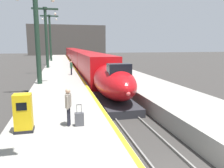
{
  "coord_description": "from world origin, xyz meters",
  "views": [
    {
      "loc": [
        -3.99,
        -5.33,
        4.61
      ],
      "look_at": [
        -0.32,
        10.16,
        1.8
      ],
      "focal_mm": 35.32,
      "sensor_mm": 36.0,
      "label": 1
    }
  ],
  "objects_px": {
    "passenger_near_edge": "(68,104)",
    "passenger_mid_platform": "(71,67)",
    "station_column_mid": "(37,27)",
    "station_column_distant": "(50,34)",
    "ticket_machine_yellow": "(23,114)",
    "station_column_far": "(46,32)",
    "rolling_suitcase": "(79,119)",
    "highspeed_train_main": "(78,57)"
  },
  "relations": [
    {
      "from": "station_column_distant",
      "to": "passenger_near_edge",
      "type": "distance_m",
      "value": 43.59
    },
    {
      "from": "passenger_mid_platform",
      "to": "ticket_machine_yellow",
      "type": "distance_m",
      "value": 17.89
    },
    {
      "from": "station_column_distant",
      "to": "passenger_near_edge",
      "type": "bearing_deg",
      "value": -87.09
    },
    {
      "from": "ticket_machine_yellow",
      "to": "highspeed_train_main",
      "type": "bearing_deg",
      "value": 82.2
    },
    {
      "from": "station_column_mid",
      "to": "passenger_mid_platform",
      "type": "bearing_deg",
      "value": 60.01
    },
    {
      "from": "station_column_far",
      "to": "rolling_suitcase",
      "type": "relative_size",
      "value": 9.49
    },
    {
      "from": "highspeed_train_main",
      "to": "station_column_distant",
      "type": "relative_size",
      "value": 7.45
    },
    {
      "from": "passenger_mid_platform",
      "to": "station_column_mid",
      "type": "bearing_deg",
      "value": -119.99
    },
    {
      "from": "station_column_far",
      "to": "station_column_distant",
      "type": "distance_m",
      "value": 16.18
    },
    {
      "from": "highspeed_train_main",
      "to": "passenger_near_edge",
      "type": "bearing_deg",
      "value": -95.26
    },
    {
      "from": "highspeed_train_main",
      "to": "station_column_distant",
      "type": "distance_m",
      "value": 8.4
    },
    {
      "from": "highspeed_train_main",
      "to": "rolling_suitcase",
      "type": "bearing_deg",
      "value": -94.6
    },
    {
      "from": "station_column_mid",
      "to": "station_column_far",
      "type": "height_order",
      "value": "station_column_far"
    },
    {
      "from": "station_column_mid",
      "to": "ticket_machine_yellow",
      "type": "relative_size",
      "value": 5.31
    },
    {
      "from": "rolling_suitcase",
      "to": "ticket_machine_yellow",
      "type": "distance_m",
      "value": 2.35
    },
    {
      "from": "station_column_far",
      "to": "ticket_machine_yellow",
      "type": "height_order",
      "value": "station_column_far"
    },
    {
      "from": "station_column_far",
      "to": "rolling_suitcase",
      "type": "distance_m",
      "value": 27.84
    },
    {
      "from": "station_column_far",
      "to": "rolling_suitcase",
      "type": "height_order",
      "value": "station_column_far"
    },
    {
      "from": "passenger_near_edge",
      "to": "passenger_mid_platform",
      "type": "relative_size",
      "value": 1.0
    },
    {
      "from": "station_column_mid",
      "to": "station_column_far",
      "type": "relative_size",
      "value": 0.91
    },
    {
      "from": "passenger_near_edge",
      "to": "passenger_mid_platform",
      "type": "height_order",
      "value": "same"
    },
    {
      "from": "station_column_far",
      "to": "ticket_machine_yellow",
      "type": "bearing_deg",
      "value": -89.27
    },
    {
      "from": "highspeed_train_main",
      "to": "passenger_mid_platform",
      "type": "relative_size",
      "value": 45.17
    },
    {
      "from": "passenger_near_edge",
      "to": "ticket_machine_yellow",
      "type": "bearing_deg",
      "value": -171.57
    },
    {
      "from": "highspeed_train_main",
      "to": "passenger_mid_platform",
      "type": "xyz_separation_m",
      "value": [
        -2.68,
        -22.85,
        0.07
      ]
    },
    {
      "from": "station_column_mid",
      "to": "station_column_far",
      "type": "bearing_deg",
      "value": 90.0
    },
    {
      "from": "passenger_mid_platform",
      "to": "ticket_machine_yellow",
      "type": "height_order",
      "value": "passenger_mid_platform"
    },
    {
      "from": "station_column_mid",
      "to": "station_column_distant",
      "type": "bearing_deg",
      "value": 90.0
    },
    {
      "from": "highspeed_train_main",
      "to": "rolling_suitcase",
      "type": "relative_size",
      "value": 77.74
    },
    {
      "from": "highspeed_train_main",
      "to": "passenger_mid_platform",
      "type": "height_order",
      "value": "highspeed_train_main"
    },
    {
      "from": "station_column_mid",
      "to": "ticket_machine_yellow",
      "type": "xyz_separation_m",
      "value": [
        0.35,
        -12.06,
        -4.42
      ]
    },
    {
      "from": "station_column_distant",
      "to": "passenger_mid_platform",
      "type": "xyz_separation_m",
      "value": [
        3.22,
        -25.86,
        -5.1
      ]
    },
    {
      "from": "station_column_far",
      "to": "station_column_distant",
      "type": "xyz_separation_m",
      "value": [
        0.0,
        16.17,
        0.49
      ]
    },
    {
      "from": "rolling_suitcase",
      "to": "ticket_machine_yellow",
      "type": "relative_size",
      "value": 0.61
    },
    {
      "from": "ticket_machine_yellow",
      "to": "passenger_mid_platform",
      "type": "bearing_deg",
      "value": 80.75
    },
    {
      "from": "passenger_mid_platform",
      "to": "rolling_suitcase",
      "type": "height_order",
      "value": "passenger_mid_platform"
    },
    {
      "from": "station_column_mid",
      "to": "passenger_mid_platform",
      "type": "relative_size",
      "value": 5.03
    },
    {
      "from": "station_column_far",
      "to": "station_column_distant",
      "type": "bearing_deg",
      "value": 90.0
    },
    {
      "from": "passenger_near_edge",
      "to": "passenger_mid_platform",
      "type": "distance_m",
      "value": 17.41
    },
    {
      "from": "station_column_distant",
      "to": "passenger_mid_platform",
      "type": "bearing_deg",
      "value": -82.89
    },
    {
      "from": "station_column_distant",
      "to": "ticket_machine_yellow",
      "type": "height_order",
      "value": "station_column_distant"
    },
    {
      "from": "ticket_machine_yellow",
      "to": "station_column_distant",
      "type": "bearing_deg",
      "value": 90.46
    }
  ]
}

